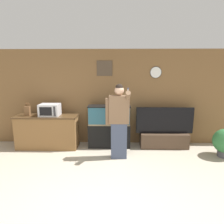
% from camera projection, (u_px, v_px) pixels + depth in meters
% --- Properties ---
extents(ground_plane, '(18.00, 18.00, 0.00)m').
position_uv_depth(ground_plane, '(101.00, 205.00, 3.11)').
color(ground_plane, '#B2A893').
extents(wall_back_paneled, '(10.00, 0.08, 2.60)m').
position_uv_depth(wall_back_paneled, '(108.00, 98.00, 5.54)').
color(wall_back_paneled, brown).
rests_on(wall_back_paneled, ground_plane).
extents(counter_island, '(1.63, 0.55, 0.88)m').
position_uv_depth(counter_island, '(48.00, 132.00, 5.32)').
color(counter_island, brown).
rests_on(counter_island, ground_plane).
extents(microwave, '(0.50, 0.39, 0.31)m').
position_uv_depth(microwave, '(50.00, 110.00, 5.19)').
color(microwave, silver).
rests_on(microwave, counter_island).
extents(knife_block, '(0.14, 0.11, 0.35)m').
position_uv_depth(knife_block, '(27.00, 111.00, 5.19)').
color(knife_block, brown).
rests_on(knife_block, counter_island).
extents(aquarium_on_stand, '(1.12, 0.38, 1.14)m').
position_uv_depth(aquarium_on_stand, '(109.00, 126.00, 5.36)').
color(aquarium_on_stand, black).
rests_on(aquarium_on_stand, ground_plane).
extents(tv_on_stand, '(1.52, 0.40, 1.10)m').
position_uv_depth(tv_on_stand, '(164.00, 136.00, 5.36)').
color(tv_on_stand, '#4C3828').
rests_on(tv_on_stand, ground_plane).
extents(person_standing, '(0.55, 0.42, 1.75)m').
position_uv_depth(person_standing, '(119.00, 120.00, 4.60)').
color(person_standing, '#424C66').
rests_on(person_standing, ground_plane).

